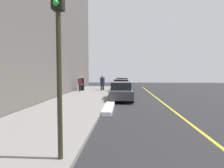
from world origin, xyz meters
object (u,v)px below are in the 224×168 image
Objects in this scene: parked_car_navy at (122,83)px; pedestrian_burgundy_coat at (80,83)px; parked_car_charcoal at (121,91)px; pedestrian_black_coat at (82,83)px; pedestrian_navy_coat at (102,82)px; rolling_suitcase at (83,88)px; parked_car_red at (121,86)px; traffic_light_pole at (58,40)px.

pedestrian_burgundy_coat is (6.44, -4.79, 0.28)m from parked_car_navy.
pedestrian_black_coat is at bearing -146.69° from parked_car_charcoal.
pedestrian_navy_coat reaches higher than rolling_suitcase.
rolling_suitcase is (-0.45, -4.62, -0.30)m from parked_car_red.
parked_car_charcoal is (12.60, 0.04, 0.00)m from parked_car_navy.
traffic_light_pole is at bearing 10.65° from pedestrian_black_coat.
parked_car_red is at bearing -179.58° from parked_car_charcoal.
pedestrian_black_coat is at bearing -169.35° from traffic_light_pole.
pedestrian_black_coat reaches higher than parked_car_charcoal.
parked_car_red is (6.12, -0.01, 0.00)m from parked_car_navy.
parked_car_red is 4.83m from pedestrian_black_coat.
traffic_light_pole is at bearing -3.14° from parked_car_navy.
parked_car_charcoal is 0.99× the size of traffic_light_pole.
parked_car_charcoal is (6.48, 0.05, -0.00)m from parked_car_red.
pedestrian_black_coat is 1.02× the size of pedestrian_burgundy_coat.
rolling_suitcase is (-6.93, -4.67, -0.29)m from parked_car_charcoal.
parked_car_charcoal reaches higher than rolling_suitcase.
pedestrian_black_coat reaches higher than parked_car_red.
traffic_light_pole reaches higher than parked_car_charcoal.
pedestrian_burgundy_coat is (1.14, -2.50, -0.07)m from pedestrian_navy_coat.
pedestrian_burgundy_coat reaches higher than rolling_suitcase.
traffic_light_pole reaches higher than pedestrian_burgundy_coat.
rolling_suitcase is at bearing -95.59° from parked_car_red.
pedestrian_navy_coat is at bearing -109.74° from parked_car_red.
parked_car_charcoal is at bearing 38.10° from pedestrian_burgundy_coat.
parked_car_charcoal is 2.53× the size of pedestrian_black_coat.
traffic_light_pole reaches higher than rolling_suitcase.
pedestrian_burgundy_coat is (1.15, -0.02, -0.02)m from pedestrian_black_coat.
pedestrian_navy_coat is (-0.82, -2.28, 0.34)m from parked_car_red.
pedestrian_burgundy_coat is 0.38× the size of traffic_light_pole.
pedestrian_burgundy_coat reaches higher than parked_car_red.
pedestrian_navy_coat is 2.75m from pedestrian_burgundy_coat.
pedestrian_navy_coat is at bearing 98.85° from rolling_suitcase.
pedestrian_black_coat is 1.73× the size of rolling_suitcase.
traffic_light_pole reaches higher than pedestrian_navy_coat.
traffic_light_pole reaches higher than pedestrian_black_coat.
traffic_light_pole is at bearing 10.46° from rolling_suitcase.
parked_car_red is 2.83× the size of pedestrian_burgundy_coat.
pedestrian_burgundy_coat reaches higher than parked_car_navy.
parked_car_navy is at bearing -179.83° from parked_car_charcoal.
parked_car_red is 2.44m from pedestrian_navy_coat.
pedestrian_navy_coat reaches higher than parked_car_navy.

